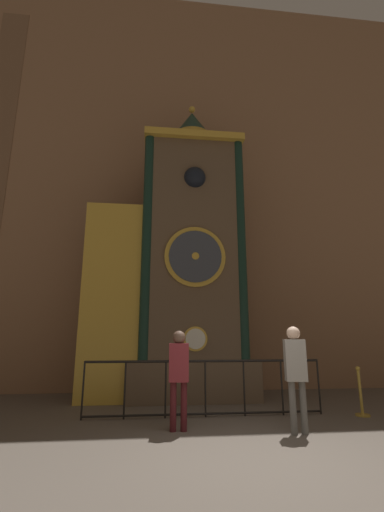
{
  "coord_description": "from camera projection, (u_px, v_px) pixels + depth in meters",
  "views": [
    {
      "loc": [
        -1.44,
        -4.64,
        1.52
      ],
      "look_at": [
        -0.4,
        4.59,
        3.74
      ],
      "focal_mm": 24.0,
      "sensor_mm": 36.0,
      "label": 1
    }
  ],
  "objects": [
    {
      "name": "ground_plane",
      "position": [
        265.0,
        462.0,
        4.29
      ],
      "size": [
        28.0,
        28.0,
        0.0
      ],
      "primitive_type": "plane",
      "color": "brown"
    },
    {
      "name": "cathedral_back_wall",
      "position": [
        196.0,
        171.0,
        11.8
      ],
      "size": [
        24.0,
        0.32,
        14.26
      ],
      "color": "#936B4C",
      "rests_on": "ground_plane"
    },
    {
      "name": "clock_tower",
      "position": [
        175.0,
        265.0,
        9.42
      ],
      "size": [
        4.46,
        1.76,
        8.54
      ],
      "color": "brown",
      "rests_on": "ground_plane"
    },
    {
      "name": "railing_fence",
      "position": [
        205.0,
        385.0,
        6.86
      ],
      "size": [
        4.81,
        0.05,
        1.08
      ],
      "color": "black",
      "rests_on": "ground_plane"
    },
    {
      "name": "visitor_near",
      "position": [
        179.0,
        369.0,
        5.92
      ],
      "size": [
        0.35,
        0.24,
        1.64
      ],
      "rotation": [
        0.0,
        0.0,
        -0.07
      ],
      "color": "#461518",
      "rests_on": "ground_plane"
    },
    {
      "name": "visitor_far",
      "position": [
        296.0,
        367.0,
        5.75
      ],
      "size": [
        0.37,
        0.28,
        1.71
      ],
      "rotation": [
        0.0,
        0.0,
        -0.19
      ],
      "color": "#58554F",
      "rests_on": "ground_plane"
    },
    {
      "name": "stanchion_post",
      "position": [
        361.0,
        400.0,
        6.87
      ],
      "size": [
        0.28,
        0.28,
        0.95
      ],
      "color": "#B28E33",
      "rests_on": "ground_plane"
    }
  ]
}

